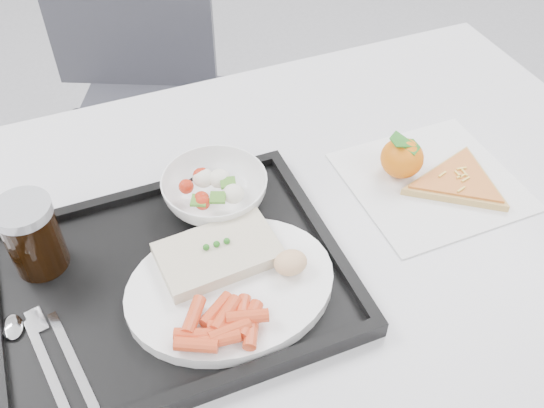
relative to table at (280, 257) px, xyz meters
The scene contains 14 objects.
table is the anchor object (origin of this frame).
chair 0.78m from the table, 93.24° to the left, with size 0.56×0.57×0.93m.
tray 0.20m from the table, 166.10° to the right, with size 0.45×0.35×0.03m.
dinner_plate 0.17m from the table, 139.55° to the right, with size 0.27×0.27×0.02m.
fish_fillet 0.16m from the table, 156.04° to the right, with size 0.16×0.10×0.03m.
bread_roll 0.16m from the table, 105.97° to the right, with size 0.05×0.04×0.03m.
salad_bowl 0.15m from the table, 137.04° to the left, with size 0.15×0.15×0.05m.
cola_glass 0.36m from the table, behind, with size 0.07×0.07×0.11m.
cutlery 0.36m from the table, 165.84° to the right, with size 0.10×0.17×0.01m.
napkin 0.26m from the table, ahead, with size 0.25×0.24×0.00m.
tangerine 0.24m from the table, ahead, with size 0.08×0.08×0.07m.
pizza_slice 0.30m from the table, ahead, with size 0.22×0.22×0.02m.
carrot_pile 0.24m from the table, 131.03° to the right, with size 0.12×0.09×0.02m.
salad_contents 0.16m from the table, 138.16° to the left, with size 0.08×0.08×0.03m.
Camera 1 is at (-0.23, -0.25, 1.39)m, focal length 40.00 mm.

